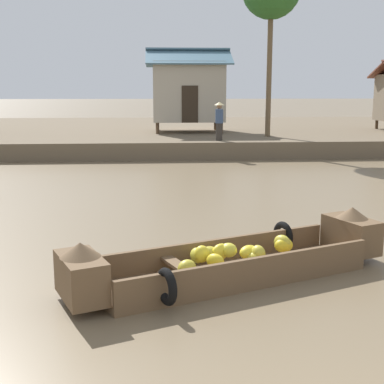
% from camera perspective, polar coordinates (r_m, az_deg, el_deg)
% --- Properties ---
extents(ground_plane, '(300.00, 300.00, 0.00)m').
position_cam_1_polar(ground_plane, '(12.97, 2.32, -2.21)').
color(ground_plane, '#726047').
extents(riverbank_strip, '(160.00, 20.00, 0.75)m').
position_cam_1_polar(riverbank_strip, '(32.16, -1.58, 6.39)').
color(riverbank_strip, brown).
rests_on(riverbank_strip, ground).
extents(banana_boat, '(5.38, 3.02, 0.92)m').
position_cam_1_polar(banana_boat, '(8.48, 4.44, -7.26)').
color(banana_boat, brown).
rests_on(banana_boat, ground).
extents(stilt_house_mid_left, '(4.29, 3.47, 4.25)m').
position_cam_1_polar(stilt_house_mid_left, '(27.89, -0.44, 10.83)').
color(stilt_house_mid_left, '#4C3826').
rests_on(stilt_house_mid_left, riverbank_strip).
extents(vendor_person, '(0.44, 0.44, 1.66)m').
position_cam_1_polar(vendor_person, '(23.13, 2.94, 7.81)').
color(vendor_person, '#332D28').
rests_on(vendor_person, riverbank_strip).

